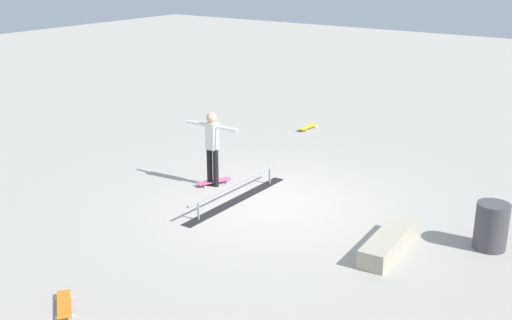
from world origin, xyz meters
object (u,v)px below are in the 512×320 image
at_px(grind_rail, 237,193).
at_px(trash_bin, 491,226).
at_px(loose_skateboard_yellow, 308,127).
at_px(skate_ledge, 389,242).
at_px(skater_main, 212,144).
at_px(loose_skateboard_orange, 64,304).
at_px(skateboard_main, 214,181).

relative_size(grind_rail, trash_bin, 3.86).
bearing_deg(loose_skateboard_yellow, skate_ledge, -137.58).
distance_m(skater_main, loose_skateboard_orange, 5.54).
bearing_deg(skateboard_main, loose_skateboard_orange, 40.39).
xyz_separation_m(skate_ledge, trash_bin, (-1.12, 1.41, 0.26)).
bearing_deg(trash_bin, skateboard_main, -87.01).
bearing_deg(skater_main, skate_ledge, 168.98).
relative_size(grind_rail, skateboard_main, 4.04).
bearing_deg(trash_bin, loose_skateboard_yellow, -126.39).
relative_size(skate_ledge, loose_skateboard_orange, 2.48).
xyz_separation_m(skate_ledge, skateboard_main, (-0.81, -4.59, -0.09)).
bearing_deg(skateboard_main, skate_ledge, 105.09).
height_order(grind_rail, loose_skateboard_orange, grind_rail).
xyz_separation_m(skateboard_main, trash_bin, (-0.31, 6.01, 0.35)).
bearing_deg(loose_skateboard_orange, skate_ledge, 92.94).
relative_size(skate_ledge, skater_main, 1.11).
relative_size(loose_skateboard_orange, loose_skateboard_yellow, 0.94).
height_order(skater_main, skateboard_main, skater_main).
xyz_separation_m(loose_skateboard_orange, trash_bin, (-5.65, 4.54, 0.35)).
bearing_deg(skate_ledge, loose_skateboard_yellow, -138.97).
relative_size(skater_main, trash_bin, 2.00).
bearing_deg(grind_rail, loose_skateboard_orange, 5.53).
relative_size(grind_rail, skate_ledge, 1.74).
xyz_separation_m(skater_main, trash_bin, (-0.38, 5.98, -0.56)).
xyz_separation_m(grind_rail, skate_ledge, (0.33, 3.60, -0.01)).
distance_m(skate_ledge, loose_skateboard_orange, 5.51).
relative_size(skate_ledge, trash_bin, 2.21).
distance_m(grind_rail, skater_main, 1.33).
height_order(skateboard_main, trash_bin, trash_bin).
bearing_deg(loose_skateboard_orange, skater_main, 142.83).
relative_size(loose_skateboard_yellow, trash_bin, 0.95).
xyz_separation_m(loose_skateboard_yellow, trash_bin, (4.91, 6.66, 0.35)).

